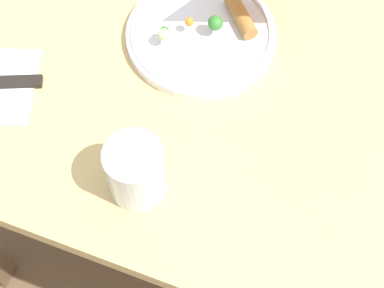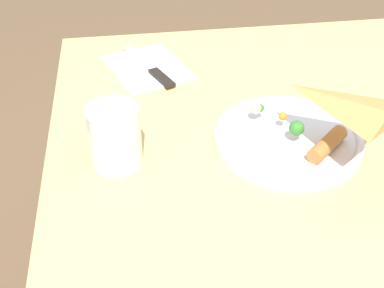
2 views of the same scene
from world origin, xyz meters
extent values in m
plane|color=brown|center=(0.00, 0.00, 0.00)|extent=(6.00, 6.00, 0.00)
cube|color=#DBB770|center=(0.00, 0.00, 0.71)|extent=(1.25, 0.85, 0.03)
cylinder|color=white|center=(0.17, 0.04, 0.73)|extent=(0.23, 0.23, 0.02)
torus|color=white|center=(0.17, 0.04, 0.74)|extent=(0.22, 0.22, 0.01)
pyramid|color=tan|center=(0.18, 0.05, 0.75)|extent=(0.17, 0.17, 0.02)
cylinder|color=#B77A3D|center=(0.12, 0.00, 0.75)|extent=(0.07, 0.08, 0.02)
sphere|color=orange|center=(0.19, 0.05, 0.77)|extent=(0.01, 0.01, 0.01)
sphere|color=#EFDB93|center=(0.22, 0.09, 0.77)|extent=(0.02, 0.02, 0.02)
sphere|color=#388433|center=(0.15, 0.04, 0.77)|extent=(0.02, 0.02, 0.02)
sphere|color=#388433|center=(0.22, 0.08, 0.77)|extent=(0.01, 0.01, 0.01)
cylinder|color=white|center=(0.16, 0.31, 0.77)|extent=(0.08, 0.08, 0.10)
cylinder|color=#B27F42|center=(0.16, 0.31, 0.75)|extent=(0.07, 0.07, 0.06)
torus|color=white|center=(0.16, 0.31, 0.82)|extent=(0.08, 0.08, 0.00)
cube|color=black|center=(0.40, 0.22, 0.73)|extent=(0.08, 0.05, 0.01)
camera|label=1|loc=(-0.02, 0.60, 1.46)|focal=55.00mm
camera|label=2|loc=(-0.41, 0.29, 1.19)|focal=45.00mm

